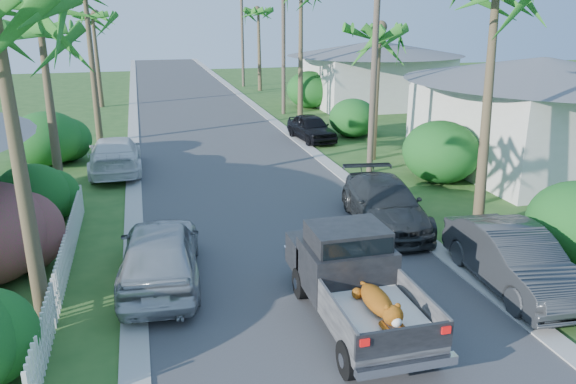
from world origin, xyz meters
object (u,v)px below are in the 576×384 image
object	(u,v)px
parked_car_lf	(115,155)
palm_l_b	(40,28)
parked_car_rf	(311,128)
utility_pole_b	(374,64)
house_right_near	(538,118)
parked_car_ln	(160,253)
utility_pole_d	(242,35)
parked_car_rm	(385,204)
palm_r_b	(379,28)
palm_l_d	(92,14)
utility_pole_c	(284,44)
house_right_far	(375,76)
parked_car_rn	(514,259)
palm_r_d	(259,10)
pickup_truck	(351,274)

from	to	relation	value
parked_car_lf	palm_l_b	size ratio (longest dim) A/B	0.71
parked_car_rf	palm_l_b	xyz separation A→B (m)	(-11.80, -7.66, 5.46)
utility_pole_b	house_right_near	bearing A→B (deg)	-7.70
parked_car_ln	utility_pole_d	xyz separation A→B (m)	(9.20, 38.32, 3.76)
parked_car_rm	house_right_near	distance (m)	10.75
house_right_near	palm_r_b	bearing A→B (deg)	154.89
parked_car_rm	palm_l_d	distance (m)	29.39
palm_r_b	parked_car_ln	bearing A→B (deg)	-134.67
house_right_near	parked_car_rm	bearing A→B (deg)	-151.99
utility_pole_c	utility_pole_b	bearing A→B (deg)	-90.00
parked_car_lf	utility_pole_d	world-z (taller)	utility_pole_d
parked_car_ln	house_right_near	distance (m)	18.19
parked_car_lf	palm_r_b	bearing A→B (deg)	175.41
parked_car_rm	utility_pole_b	size ratio (longest dim) A/B	0.56
utility_pole_b	house_right_far	bearing A→B (deg)	66.48
parked_car_rf	palm_r_b	xyz separation A→B (m)	(1.60, -4.66, 5.27)
parked_car_ln	house_right_far	xyz separation A→B (m)	(16.60, 25.32, 1.28)
parked_car_rn	parked_car_rf	xyz separation A→B (m)	(0.07, 17.46, -0.09)
parked_car_rn	utility_pole_d	size ratio (longest dim) A/B	0.52
parked_car_rm	house_right_far	xyz separation A→B (m)	(9.40, 23.00, 1.39)
palm_r_d	parked_car_rm	bearing A→B (deg)	-95.02
parked_car_ln	palm_r_d	distance (m)	37.21
parked_car_rn	utility_pole_d	world-z (taller)	utility_pole_d
palm_l_b	palm_r_d	distance (m)	31.00
parked_car_rf	utility_pole_b	distance (m)	7.75
pickup_truck	house_right_near	size ratio (longest dim) A/B	0.57
parked_car_rn	utility_pole_c	distance (m)	26.10
palm_r_d	house_right_far	bearing A→B (deg)	-56.98
parked_car_rm	palm_r_b	size ratio (longest dim) A/B	0.70
parked_car_rf	palm_l_d	world-z (taller)	palm_l_d
parked_car_lf	palm_l_d	distance (m)	19.11
parked_car_lf	utility_pole_d	bearing A→B (deg)	-111.86
palm_r_b	utility_pole_b	distance (m)	2.61
parked_car_lf	palm_l_d	world-z (taller)	palm_l_d
house_right_far	parked_car_ln	bearing A→B (deg)	-123.25
parked_car_rm	parked_car_rf	distance (m)	12.74
palm_l_b	palm_r_b	distance (m)	13.73
palm_l_b	palm_r_b	xyz separation A→B (m)	(13.40, 3.00, -0.20)
parked_car_ln	palm_l_b	distance (m)	9.59
pickup_truck	palm_r_d	world-z (taller)	palm_r_d
parked_car_rf	utility_pole_c	xyz separation A→B (m)	(0.60, 8.34, 3.92)
pickup_truck	palm_r_b	xyz separation A→B (m)	(6.09, 12.99, 4.94)
pickup_truck	parked_car_lf	size ratio (longest dim) A/B	0.97
utility_pole_b	utility_pole_c	xyz separation A→B (m)	(0.00, 15.00, 0.00)
parked_car_rm	parked_car_rf	size ratio (longest dim) A/B	1.26
palm_l_b	utility_pole_b	size ratio (longest dim) A/B	0.82
parked_car_rn	palm_l_b	world-z (taller)	palm_l_b
pickup_truck	palm_l_b	xyz separation A→B (m)	(-7.31, 9.99, 5.14)
parked_car_rm	palm_r_d	xyz separation A→B (m)	(2.90, 33.00, 6.00)
palm_l_b	utility_pole_b	bearing A→B (deg)	4.61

